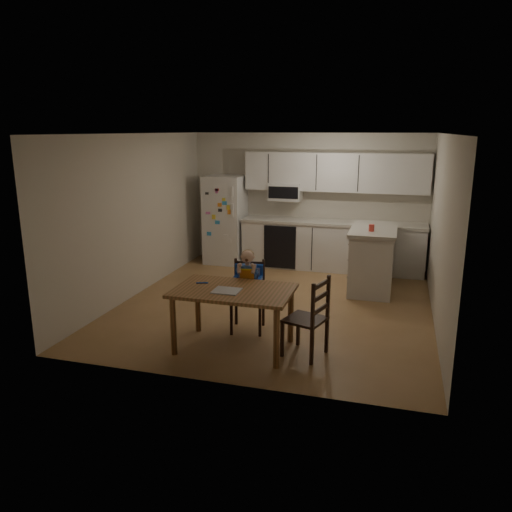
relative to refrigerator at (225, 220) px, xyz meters
The scene contains 10 objects.
room 2.31m from the refrigerator, 47.16° to the right, with size 4.52×5.01×2.51m.
refrigerator is the anchor object (origin of this frame).
kitchen_run 2.05m from the refrigerator, ahead, with size 3.37×0.62×2.15m.
kitchen_island 3.05m from the refrigerator, 18.46° to the right, with size 0.72×1.38×1.02m.
red_cup 3.12m from the refrigerator, 23.66° to the right, with size 0.09×0.09×0.11m, color red.
dining_table 4.06m from the refrigerator, 69.22° to the right, with size 1.39×0.89×0.74m.
napkin 4.13m from the refrigerator, 70.35° to the right, with size 0.31×0.27×0.01m, color #B5B5BA.
toddler_spoon 3.82m from the refrigerator, 74.94° to the right, with size 0.02×0.02×0.12m, color blue.
chair_booster 3.49m from the refrigerator, 65.73° to the right, with size 0.46×0.46×1.08m.
chair_side 4.47m from the refrigerator, 57.73° to the right, with size 0.53×0.53×0.95m.
Camera 1 is at (1.68, -6.91, 2.55)m, focal length 35.00 mm.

